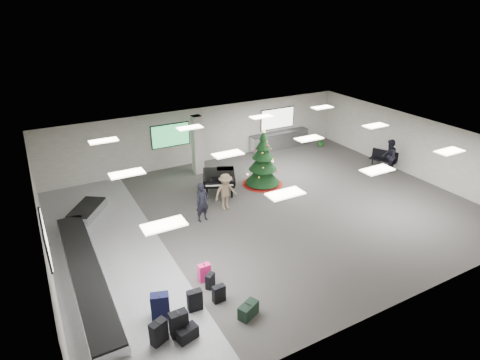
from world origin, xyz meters
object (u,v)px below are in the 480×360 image
traveler_b (226,192)px  traveler_bench (389,156)px  traveler_a (202,202)px  potted_plant_right (321,141)px  grand_piano (219,177)px  pink_suitcase (204,273)px  christmas_tree (263,166)px  baggage_carousel (86,258)px  bench (385,158)px  service_counter (279,140)px  potted_plant_left (259,152)px

traveler_b → traveler_bench: 9.76m
traveler_a → potted_plant_right: traveler_a is taller
grand_piano → traveler_bench: (9.27, -2.11, 0.12)m
pink_suitcase → christmas_tree: (5.78, 5.66, 0.70)m
baggage_carousel → potted_plant_right: 16.50m
bench → traveler_b: traveler_b is taller
pink_suitcase → bench: (13.08, 4.37, 0.20)m
service_counter → potted_plant_right: bearing=-19.7°
service_counter → traveler_a: 9.88m
pink_suitcase → bench: 13.79m
service_counter → traveler_bench: traveler_bench is taller
baggage_carousel → grand_piano: (6.77, 2.93, 0.59)m
service_counter → traveler_bench: 6.74m
pink_suitcase → traveler_b: size_ratio=0.38×
baggage_carousel → service_counter: service_counter is taller
grand_piano → traveler_a: (-1.81, -2.13, 0.07)m
bench → traveler_a: (-11.49, -0.63, 0.34)m
baggage_carousel → christmas_tree: 9.57m
grand_piano → potted_plant_left: (4.05, 2.86, -0.38)m
baggage_carousel → pink_suitcase: bearing=-41.2°
traveler_bench → traveler_a: bearing=-38.8°
christmas_tree → service_counter: bearing=47.4°
potted_plant_left → traveler_a: bearing=-139.5°
traveler_b → traveler_bench: (9.75, -0.43, 0.06)m
service_counter → traveler_a: bearing=-143.0°
grand_piano → christmas_tree: bearing=19.1°
traveler_b → traveler_bench: size_ratio=0.94×
bench → traveler_bench: bearing=-148.3°
pink_suitcase → traveler_a: 4.10m
christmas_tree → traveler_b: 3.22m
christmas_tree → traveler_bench: size_ratio=1.63×
christmas_tree → pink_suitcase: bearing=-135.6°
bench → potted_plant_left: bearing=117.3°
baggage_carousel → potted_plant_right: potted_plant_right is taller
traveler_a → bench: bearing=-6.8°
baggage_carousel → potted_plant_left: size_ratio=11.57×
baggage_carousel → grand_piano: size_ratio=4.05×
pink_suitcase → potted_plant_left: potted_plant_left is taller
baggage_carousel → potted_plant_left: (10.81, 5.79, 0.21)m
traveler_b → pink_suitcase: bearing=-130.0°
traveler_b → grand_piano: bearing=69.1°
pink_suitcase → potted_plant_left: (7.45, 8.74, 0.10)m
pink_suitcase → potted_plant_right: bearing=34.7°
service_counter → grand_piano: size_ratio=1.69×
potted_plant_right → baggage_carousel: bearing=-159.4°
traveler_a → potted_plant_left: bearing=30.6°
christmas_tree → potted_plant_right: (6.31, 3.09, -0.67)m
traveler_a → traveler_b: size_ratio=1.01×
service_counter → traveler_b: (-6.56, -5.49, 0.32)m
traveler_a → traveler_bench: size_ratio=0.95×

